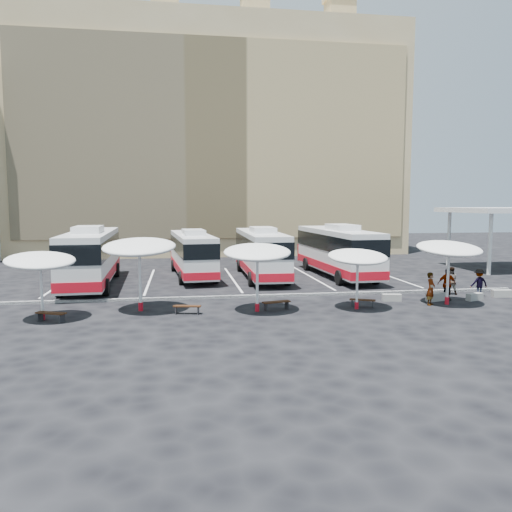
{
  "coord_description": "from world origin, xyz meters",
  "views": [
    {
      "loc": [
        -3.81,
        -28.33,
        5.54
      ],
      "look_at": [
        1.0,
        3.0,
        2.2
      ],
      "focal_mm": 35.0,
      "sensor_mm": 36.0,
      "label": 1
    }
  ],
  "objects": [
    {
      "name": "passenger_2",
      "position": [
        11.32,
        -2.05,
        0.93
      ],
      "size": [
        1.13,
        0.57,
        1.86
      ],
      "primitive_type": "imported",
      "rotation": [
        0.0,
        0.0,
        -0.11
      ],
      "color": "black",
      "rests_on": "ground"
    },
    {
      "name": "ground",
      "position": [
        0.0,
        0.0,
        0.0
      ],
      "size": [
        120.0,
        120.0,
        0.0
      ],
      "primitive_type": "plane",
      "color": "black",
      "rests_on": "ground"
    },
    {
      "name": "sunshade_3",
      "position": [
        5.38,
        -3.55,
        2.76
      ],
      "size": [
        3.14,
        3.18,
        3.25
      ],
      "rotation": [
        0.0,
        0.0,
        -0.01
      ],
      "color": "silver",
      "rests_on": "ground"
    },
    {
      "name": "bus_0",
      "position": [
        -9.75,
        6.5,
        2.08
      ],
      "size": [
        3.38,
        12.95,
        4.08
      ],
      "rotation": [
        0.0,
        0.0,
        0.04
      ],
      "color": "silver",
      "rests_on": "ground"
    },
    {
      "name": "sunshade_1",
      "position": [
        -5.87,
        -2.3,
        3.32
      ],
      "size": [
        4.12,
        4.16,
        3.9
      ],
      "rotation": [
        0.0,
        0.0,
        -0.11
      ],
      "color": "silver",
      "rests_on": "ground"
    },
    {
      "name": "bus_2",
      "position": [
        2.19,
        8.41,
        1.96
      ],
      "size": [
        2.97,
        12.14,
        3.84
      ],
      "rotation": [
        0.0,
        0.0,
        -0.01
      ],
      "color": "silver",
      "rests_on": "ground"
    },
    {
      "name": "wood_bench_1",
      "position": [
        -3.5,
        -3.41,
        0.33
      ],
      "size": [
        1.44,
        0.62,
        0.43
      ],
      "rotation": [
        0.0,
        0.0,
        -0.18
      ],
      "color": "black",
      "rests_on": "ground"
    },
    {
      "name": "conc_bench_1",
      "position": [
        10.64,
        -2.15,
        0.23
      ],
      "size": [
        1.31,
        0.77,
        0.47
      ],
      "primitive_type": "cube",
      "rotation": [
        0.0,
        0.0,
        0.3
      ],
      "color": "gray",
      "rests_on": "ground"
    },
    {
      "name": "wood_bench_0",
      "position": [
        -9.85,
        -4.14,
        0.35
      ],
      "size": [
        1.51,
        0.95,
        0.45
      ],
      "rotation": [
        0.0,
        0.0,
        -0.41
      ],
      "color": "black",
      "rests_on": "ground"
    },
    {
      "name": "wood_bench_3",
      "position": [
        5.85,
        -3.14,
        0.32
      ],
      "size": [
        1.4,
        0.88,
        0.42
      ],
      "rotation": [
        0.0,
        0.0,
        -0.41
      ],
      "color": "black",
      "rests_on": "ground"
    },
    {
      "name": "curb_divider",
      "position": [
        0.0,
        0.5,
        0.07
      ],
      "size": [
        34.0,
        0.25,
        0.15
      ],
      "primitive_type": "cube",
      "color": "black",
      "rests_on": "ground"
    },
    {
      "name": "bus_3",
      "position": [
        8.05,
        8.18,
        2.05
      ],
      "size": [
        3.3,
        12.73,
        4.01
      ],
      "rotation": [
        0.0,
        0.0,
        0.04
      ],
      "color": "silver",
      "rests_on": "ground"
    },
    {
      "name": "passenger_0",
      "position": [
        9.72,
        -3.23,
        0.9
      ],
      "size": [
        0.77,
        0.77,
        1.8
      ],
      "primitive_type": "imported",
      "rotation": [
        0.0,
        0.0,
        0.76
      ],
      "color": "black",
      "rests_on": "ground"
    },
    {
      "name": "sunshade_4",
      "position": [
        10.74,
        -3.14,
        3.07
      ],
      "size": [
        3.48,
        3.52,
        3.62
      ],
      "rotation": [
        0.0,
        0.0,
        0.01
      ],
      "color": "silver",
      "rests_on": "ground"
    },
    {
      "name": "passenger_3",
      "position": [
        13.8,
        -1.33,
        0.84
      ],
      "size": [
        1.1,
        0.64,
        1.68
      ],
      "primitive_type": "imported",
      "rotation": [
        0.0,
        0.0,
        3.16
      ],
      "color": "black",
      "rests_on": "ground"
    },
    {
      "name": "conc_bench_2",
      "position": [
        12.92,
        -2.32,
        0.2
      ],
      "size": [
        1.14,
        0.7,
        0.41
      ],
      "primitive_type": "cube",
      "rotation": [
        0.0,
        0.0,
        0.34
      ],
      "color": "gray",
      "rests_on": "ground"
    },
    {
      "name": "conc_bench_3",
      "position": [
        15.1,
        -1.64,
        0.22
      ],
      "size": [
        1.18,
        0.51,
        0.43
      ],
      "primitive_type": "cube",
      "rotation": [
        0.0,
        0.0,
        -0.11
      ],
      "color": "gray",
      "rests_on": "ground"
    },
    {
      "name": "passenger_1",
      "position": [
        12.57,
        -0.37,
        0.84
      ],
      "size": [
        0.99,
        0.89,
        1.69
      ],
      "primitive_type": "imported",
      "rotation": [
        0.0,
        0.0,
        2.78
      ],
      "color": "black",
      "rests_on": "ground"
    },
    {
      "name": "bay_lines",
      "position": [
        0.0,
        8.0,
        0.01
      ],
      "size": [
        24.15,
        12.0,
        0.01
      ],
      "color": "white",
      "rests_on": "ground"
    },
    {
      "name": "conc_bench_0",
      "position": [
        8.11,
        -1.8,
        0.2
      ],
      "size": [
        1.1,
        0.54,
        0.4
      ],
      "primitive_type": "cube",
      "rotation": [
        0.0,
        0.0,
        -0.18
      ],
      "color": "gray",
      "rests_on": "ground"
    },
    {
      "name": "bus_1",
      "position": [
        -2.89,
        9.66,
        1.86
      ],
      "size": [
        3.41,
        11.62,
        3.64
      ],
      "rotation": [
        0.0,
        0.0,
        0.09
      ],
      "color": "silver",
      "rests_on": "ground"
    },
    {
      "name": "sandstone_building",
      "position": [
        0.0,
        31.87,
        12.63
      ],
      "size": [
        42.0,
        18.25,
        29.6
      ],
      "color": "tan",
      "rests_on": "ground"
    },
    {
      "name": "sunshade_2",
      "position": [
        0.09,
        -3.36,
        3.06
      ],
      "size": [
        3.77,
        3.81,
        3.6
      ],
      "rotation": [
        0.0,
        0.0,
        -0.1
      ],
      "color": "silver",
      "rests_on": "ground"
    },
    {
      "name": "sunshade_0",
      "position": [
        -10.35,
        -3.66,
        2.85
      ],
      "size": [
        4.19,
        4.22,
        3.35
      ],
      "rotation": [
        0.0,
        0.0,
        0.39
      ],
      "color": "silver",
      "rests_on": "ground"
    },
    {
      "name": "wood_bench_2",
      "position": [
        1.14,
        -3.16,
        0.35
      ],
      "size": [
        1.55,
        0.75,
        0.46
      ],
      "rotation": [
        0.0,
        0.0,
        0.25
      ],
      "color": "black",
      "rests_on": "ground"
    }
  ]
}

